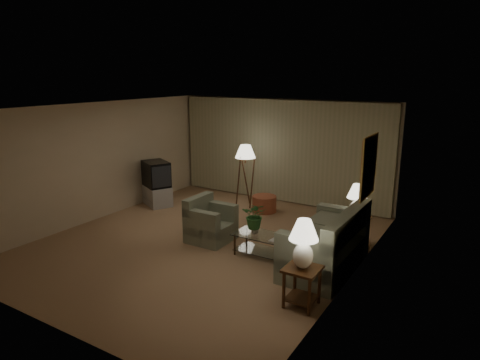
% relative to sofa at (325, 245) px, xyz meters
% --- Properties ---
extents(ground, '(7.00, 7.00, 0.00)m').
position_rel_sofa_xyz_m(ground, '(-2.50, -0.10, -0.43)').
color(ground, '#A4735A').
rests_on(ground, ground).
extents(room_shell, '(6.04, 7.02, 2.72)m').
position_rel_sofa_xyz_m(room_shell, '(-2.48, 1.40, 1.31)').
color(room_shell, beige).
rests_on(room_shell, ground).
extents(sofa, '(1.99, 1.05, 0.87)m').
position_rel_sofa_xyz_m(sofa, '(0.00, 0.00, 0.00)').
color(sofa, gray).
rests_on(sofa, ground).
extents(armchair, '(0.84, 0.80, 0.71)m').
position_rel_sofa_xyz_m(armchair, '(-2.44, 0.04, -0.08)').
color(armchair, gray).
rests_on(armchair, ground).
extents(side_table_near, '(0.49, 0.49, 0.60)m').
position_rel_sofa_xyz_m(side_table_near, '(0.15, -1.35, -0.03)').
color(side_table_near, '#3B2010').
rests_on(side_table_near, ground).
extents(side_table_far, '(0.53, 0.45, 0.60)m').
position_rel_sofa_xyz_m(side_table_far, '(0.15, 1.25, -0.03)').
color(side_table_far, '#3B2010').
rests_on(side_table_far, ground).
extents(table_lamp_near, '(0.43, 0.43, 0.74)m').
position_rel_sofa_xyz_m(table_lamp_near, '(0.15, -1.35, 0.60)').
color(table_lamp_near, white).
rests_on(table_lamp_near, side_table_near).
extents(table_lamp_far, '(0.39, 0.39, 0.67)m').
position_rel_sofa_xyz_m(table_lamp_far, '(0.15, 1.25, 0.56)').
color(table_lamp_far, white).
rests_on(table_lamp_far, side_table_far).
extents(coffee_table, '(1.07, 0.58, 0.41)m').
position_rel_sofa_xyz_m(coffee_table, '(-1.19, -0.10, -0.16)').
color(coffee_table, silver).
rests_on(coffee_table, ground).
extents(tv_cabinet, '(1.30, 1.24, 0.50)m').
position_rel_sofa_xyz_m(tv_cabinet, '(-5.05, 1.33, -0.18)').
color(tv_cabinet, '#9F9FA2').
rests_on(tv_cabinet, ground).
extents(crt_tv, '(1.19, 1.15, 0.64)m').
position_rel_sofa_xyz_m(crt_tv, '(-5.05, 1.33, 0.39)').
color(crt_tv, black).
rests_on(crt_tv, tv_cabinet).
extents(floor_lamp, '(0.52, 0.52, 1.59)m').
position_rel_sofa_xyz_m(floor_lamp, '(-3.03, 2.41, 0.40)').
color(floor_lamp, '#3B2010').
rests_on(floor_lamp, ground).
extents(ottoman, '(0.71, 0.71, 0.40)m').
position_rel_sofa_xyz_m(ottoman, '(-2.40, 2.26, -0.24)').
color(ottoman, '#AC553A').
rests_on(ottoman, ground).
extents(vase, '(0.15, 0.15, 0.14)m').
position_rel_sofa_xyz_m(vase, '(-1.34, -0.10, 0.05)').
color(vase, white).
rests_on(vase, coffee_table).
extents(flowers, '(0.55, 0.51, 0.51)m').
position_rel_sofa_xyz_m(flowers, '(-1.34, -0.10, 0.38)').
color(flowers, '#327132').
rests_on(flowers, vase).
extents(book, '(0.20, 0.25, 0.02)m').
position_rel_sofa_xyz_m(book, '(-0.94, -0.20, -0.01)').
color(book, olive).
rests_on(book, coffee_table).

